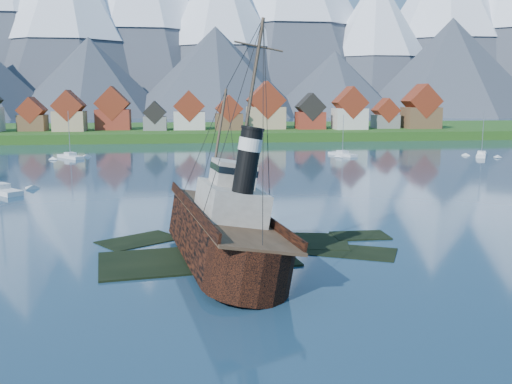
{
  "coord_description": "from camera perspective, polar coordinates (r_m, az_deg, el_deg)",
  "views": [
    {
      "loc": [
        -4.01,
        -53.98,
        15.32
      ],
      "look_at": [
        3.57,
        6.0,
        5.0
      ],
      "focal_mm": 40.0,
      "sensor_mm": 36.0,
      "label": 1
    }
  ],
  "objects": [
    {
      "name": "mountains",
      "position": [
        540.34,
        -7.12,
        17.49
      ],
      "size": [
        965.0,
        340.0,
        205.0
      ],
      "color": "#2D333D",
      "rests_on": "ground"
    },
    {
      "name": "shoal",
      "position": [
        58.56,
        -1.27,
        -5.83
      ],
      "size": [
        31.71,
        21.24,
        1.14
      ],
      "color": "black",
      "rests_on": "ground"
    },
    {
      "name": "sailboat_d",
      "position": [
        154.16,
        21.61,
        3.4
      ],
      "size": [
        6.27,
        8.47,
        11.72
      ],
      "rotation": [
        0.0,
        0.0,
        -0.54
      ],
      "color": "silver",
      "rests_on": "ground"
    },
    {
      "name": "sailboat_c",
      "position": [
        146.98,
        -18.06,
        3.33
      ],
      "size": [
        7.6,
        8.74,
        12.0
      ],
      "rotation": [
        0.0,
        0.0,
        0.67
      ],
      "color": "silver",
      "rests_on": "ground"
    },
    {
      "name": "sailboat_e",
      "position": [
        147.31,
        8.65,
        3.7
      ],
      "size": [
        5.66,
        9.57,
        10.87
      ],
      "rotation": [
        0.0,
        0.0,
        0.38
      ],
      "color": "silver",
      "rests_on": "ground"
    },
    {
      "name": "town",
      "position": [
        208.3,
        -15.37,
        7.6
      ],
      "size": [
        250.96,
        16.69,
        17.3
      ],
      "color": "maroon",
      "rests_on": "ground"
    },
    {
      "name": "shore_bank",
      "position": [
        224.54,
        -6.19,
        5.72
      ],
      "size": [
        600.0,
        80.0,
        3.2
      ],
      "primitive_type": "cube",
      "color": "#154112",
      "rests_on": "ground"
    },
    {
      "name": "ground",
      "position": [
        56.25,
        -2.86,
        -6.13
      ],
      "size": [
        1400.0,
        1400.0,
        0.0
      ],
      "primitive_type": "plane",
      "color": "#1B374E",
      "rests_on": "ground"
    },
    {
      "name": "tugboat_wreck",
      "position": [
        54.65,
        -3.94,
        -3.43
      ],
      "size": [
        6.84,
        29.46,
        23.34
      ],
      "rotation": [
        0.0,
        0.17,
        0.15
      ],
      "color": "black",
      "rests_on": "ground"
    },
    {
      "name": "sailboat_a",
      "position": [
        98.92,
        -24.24,
        0.08
      ],
      "size": [
        8.83,
        9.32,
        12.55
      ],
      "rotation": [
        0.0,
        0.0,
        0.74
      ],
      "color": "silver",
      "rests_on": "ground"
    },
    {
      "name": "seawall",
      "position": [
        186.65,
        -5.97,
        4.93
      ],
      "size": [
        600.0,
        2.5,
        2.0
      ],
      "primitive_type": "cube",
      "color": "#3F3D38",
      "rests_on": "ground"
    }
  ]
}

